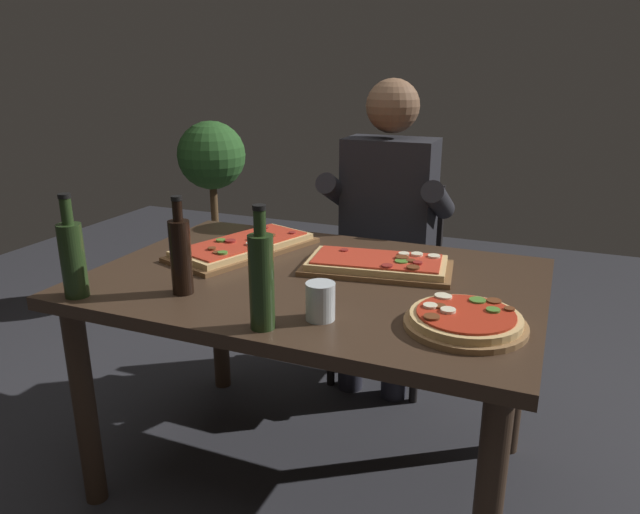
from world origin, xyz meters
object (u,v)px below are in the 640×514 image
at_px(tumbler_near_camera, 320,303).
at_px(seated_diner, 386,222).
at_px(potted_plant_corner, 214,197).
at_px(oil_bottle_amber, 72,257).
at_px(pizza_round_far, 465,320).
at_px(pizza_rectangular_front, 378,265).
at_px(wine_bottle_dark, 261,279).
at_px(pizza_rectangular_left, 244,246).
at_px(vinegar_bottle_green, 181,254).
at_px(dining_table, 314,304).
at_px(diner_chair, 391,270).

distance_m(tumbler_near_camera, seated_diner, 1.04).
bearing_deg(potted_plant_corner, tumbler_near_camera, -50.19).
relative_size(oil_bottle_amber, tumbler_near_camera, 3.00).
relative_size(tumbler_near_camera, potted_plant_corner, 0.09).
height_order(pizza_round_far, potted_plant_corner, potted_plant_corner).
height_order(pizza_rectangular_front, wine_bottle_dark, wine_bottle_dark).
bearing_deg(tumbler_near_camera, pizza_rectangular_left, 137.42).
distance_m(vinegar_bottle_green, potted_plant_corner, 1.88).
relative_size(pizza_rectangular_front, pizza_rectangular_left, 0.86).
distance_m(wine_bottle_dark, seated_diner, 1.15).
bearing_deg(pizza_rectangular_left, wine_bottle_dark, -56.29).
bearing_deg(dining_table, wine_bottle_dark, -85.83).
height_order(pizza_rectangular_front, diner_chair, diner_chair).
bearing_deg(oil_bottle_amber, pizza_round_far, 11.02).
bearing_deg(wine_bottle_dark, pizza_rectangular_front, 75.42).
xyz_separation_m(pizza_round_far, diner_chair, (-0.49, 1.06, -0.27)).
distance_m(dining_table, seated_diner, 0.74).
relative_size(pizza_round_far, potted_plant_corner, 0.29).
distance_m(pizza_rectangular_front, wine_bottle_dark, 0.56).
distance_m(pizza_rectangular_front, seated_diner, 0.62).
bearing_deg(vinegar_bottle_green, seated_diner, 72.47).
bearing_deg(diner_chair, seated_diner, -90.00).
xyz_separation_m(pizza_rectangular_front, seated_diner, (-0.15, 0.60, -0.02)).
xyz_separation_m(wine_bottle_dark, diner_chair, (-0.01, 1.26, -0.39)).
bearing_deg(pizza_rectangular_front, pizza_round_far, -45.12).
xyz_separation_m(pizza_round_far, potted_plant_corner, (-1.73, 1.55, -0.13)).
xyz_separation_m(diner_chair, seated_diner, (0.00, -0.12, 0.26)).
distance_m(pizza_rectangular_front, diner_chair, 0.79).
bearing_deg(potted_plant_corner, vinegar_bottle_green, -60.34).
bearing_deg(pizza_rectangular_front, pizza_rectangular_left, 178.79).
relative_size(pizza_rectangular_front, wine_bottle_dark, 1.59).
distance_m(vinegar_bottle_green, diner_chair, 1.23).
height_order(oil_bottle_amber, seated_diner, seated_diner).
height_order(wine_bottle_dark, seated_diner, seated_diner).
bearing_deg(dining_table, tumbler_near_camera, -64.08).
bearing_deg(pizza_rectangular_left, oil_bottle_amber, -112.81).
bearing_deg(oil_bottle_amber, potted_plant_corner, 110.37).
xyz_separation_m(dining_table, wine_bottle_dark, (0.03, -0.40, 0.23)).
height_order(vinegar_bottle_green, diner_chair, vinegar_bottle_green).
relative_size(pizza_rectangular_left, potted_plant_corner, 0.55).
distance_m(dining_table, diner_chair, 0.87).
bearing_deg(dining_table, pizza_rectangular_left, 156.80).
xyz_separation_m(dining_table, pizza_rectangular_left, (-0.34, 0.14, 0.12)).
distance_m(pizza_rectangular_front, tumbler_near_camera, 0.43).
relative_size(pizza_rectangular_left, wine_bottle_dark, 1.85).
bearing_deg(pizza_rectangular_left, pizza_round_far, -22.55).
height_order(dining_table, seated_diner, seated_diner).
height_order(wine_bottle_dark, oil_bottle_amber, wine_bottle_dark).
relative_size(dining_table, seated_diner, 1.05).
height_order(oil_bottle_amber, vinegar_bottle_green, oil_bottle_amber).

